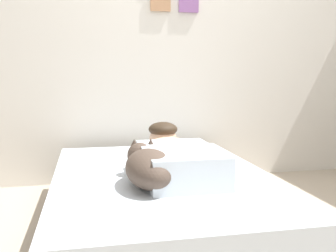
# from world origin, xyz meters

# --- Properties ---
(ground_plane) EXTENTS (12.78, 12.78, 0.00)m
(ground_plane) POSITION_xyz_m (0.00, 0.00, 0.00)
(ground_plane) COLOR tan
(back_wall) EXTENTS (4.39, 0.12, 2.50)m
(back_wall) POSITION_xyz_m (0.00, 1.42, 1.25)
(back_wall) COLOR silver
(back_wall) RESTS_ON ground
(bed) EXTENTS (1.32, 1.94, 0.34)m
(bed) POSITION_xyz_m (-0.32, 0.28, 0.17)
(bed) COLOR #726051
(bed) RESTS_ON ground
(pillow) EXTENTS (0.52, 0.32, 0.11)m
(pillow) POSITION_xyz_m (-0.13, 0.73, 0.39)
(pillow) COLOR silver
(pillow) RESTS_ON bed
(person_lying) EXTENTS (0.43, 0.92, 0.27)m
(person_lying) POSITION_xyz_m (-0.24, 0.27, 0.44)
(person_lying) COLOR silver
(person_lying) RESTS_ON bed
(dog) EXTENTS (0.26, 0.57, 0.21)m
(dog) POSITION_xyz_m (-0.44, 0.05, 0.44)
(dog) COLOR #4C3D33
(dog) RESTS_ON bed
(coffee_cup) EXTENTS (0.12, 0.09, 0.07)m
(coffee_cup) POSITION_xyz_m (-0.21, 0.69, 0.38)
(coffee_cup) COLOR white
(coffee_cup) RESTS_ON bed
(cell_phone) EXTENTS (0.07, 0.14, 0.01)m
(cell_phone) POSITION_xyz_m (-0.10, 0.37, 0.34)
(cell_phone) COLOR black
(cell_phone) RESTS_ON bed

